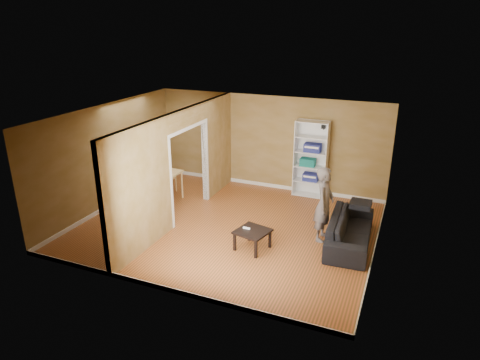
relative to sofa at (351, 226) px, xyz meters
The scene contains 15 objects.
room_shell 2.85m from the sofa, behind, with size 6.50×6.50×6.50m.
partition 4.01m from the sofa, behind, with size 0.22×5.50×2.60m, color #9D8152, non-canonical shape.
wall_speaker 3.11m from the sofa, 116.11° to the left, with size 0.10×0.10×0.10m, color black.
sofa is the anchor object (origin of this frame).
person 0.80m from the sofa, behind, with size 0.55×0.70×1.92m, color slate.
bookshelf 2.84m from the sofa, 121.46° to the left, with size 0.86×0.38×2.05m.
paper_box_navy_a 2.72m from the sofa, 121.61° to the left, with size 0.40×0.26×0.20m, color navy.
paper_box_teal 2.82m from the sofa, 123.43° to the left, with size 0.40×0.26×0.20m, color #178364.
paper_box_navy_b 2.87m from the sofa, 121.55° to the left, with size 0.43×0.28×0.22m, color navy.
coffee_table 2.08m from the sofa, 151.17° to the right, with size 0.63×0.63×0.42m.
game_controller 2.19m from the sofa, 153.61° to the right, with size 0.15×0.04×0.03m, color white.
dining_table 5.16m from the sofa, behind, with size 1.24×0.83×0.78m.
chair_left 5.98m from the sofa, behind, with size 0.41×0.41×0.90m, color tan, non-canonical shape.
chair_near 5.03m from the sofa, behind, with size 0.42×0.42×0.91m, color tan, non-canonical shape.
chair_far 5.21m from the sofa, 168.20° to the left, with size 0.43×0.43×0.95m, color tan, non-canonical shape.
Camera 1 is at (3.64, -8.11, 4.44)m, focal length 32.00 mm.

